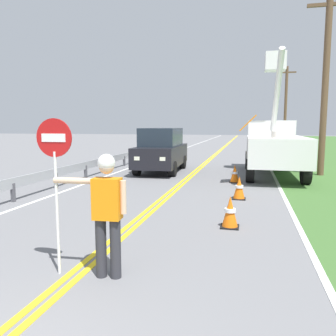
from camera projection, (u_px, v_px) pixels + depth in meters
centerline_yellow_left at (206, 161)px, 21.41m from camera, size 0.11×110.00×0.01m
centerline_yellow_right at (209, 161)px, 21.37m from camera, size 0.11×110.00×0.01m
edge_line_right at (267, 162)px, 20.57m from camera, size 0.12×110.00×0.01m
edge_line_left at (153, 160)px, 22.22m from camera, size 0.12×110.00×0.01m
flagger_worker at (107, 208)px, 4.91m from camera, size 1.09×0.27×1.83m
stop_sign_paddle at (55, 161)px, 4.95m from camera, size 0.56×0.04×2.33m
utility_bucket_truck at (273, 143)px, 15.46m from camera, size 2.67×6.84×5.49m
oncoming_suv_nearest at (161, 150)px, 16.35m from camera, size 2.04×4.66×2.10m
utility_pole_near at (325, 81)px, 14.81m from camera, size 1.80×0.28×7.93m
utility_pole_mid at (286, 105)px, 34.87m from camera, size 1.80×0.28×8.17m
traffic_cone_lead at (230, 212)px, 7.44m from camera, size 0.40×0.40×0.70m
traffic_cone_mid at (239, 188)px, 10.31m from camera, size 0.40×0.40×0.70m
traffic_cone_tail at (235, 174)px, 13.32m from camera, size 0.40×0.40×0.70m
guardrail_left_shoulder at (116, 159)px, 17.63m from camera, size 0.10×32.00×0.71m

